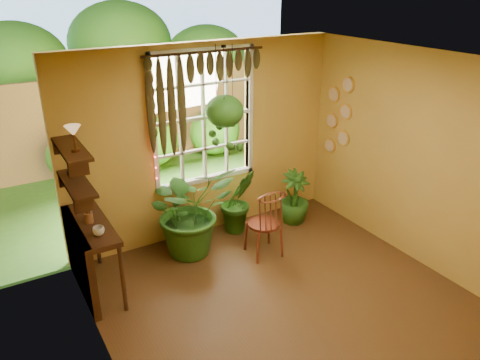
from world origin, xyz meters
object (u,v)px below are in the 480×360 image
object	(u,v)px
potted_plant_left	(190,209)
potted_plant_mid	(238,201)
counter_ledge	(84,252)
hanging_basket	(225,113)
windsor_chair	(265,233)

from	to	relation	value
potted_plant_left	potted_plant_mid	distance (m)	0.88
counter_ledge	potted_plant_left	bearing A→B (deg)	7.81
potted_plant_mid	hanging_basket	xyz separation A→B (m)	(-0.28, -0.13, 1.38)
potted_plant_mid	counter_ledge	bearing A→B (deg)	-170.48
potted_plant_left	potted_plant_mid	xyz separation A→B (m)	(0.84, 0.18, -0.16)
counter_ledge	potted_plant_mid	xyz separation A→B (m)	(2.28, 0.38, -0.07)
windsor_chair	potted_plant_mid	xyz separation A→B (m)	(0.03, 0.75, 0.15)
counter_ledge	hanging_basket	world-z (taller)	hanging_basket
windsor_chair	potted_plant_mid	size ratio (longest dim) A/B	1.19
counter_ledge	windsor_chair	xyz separation A→B (m)	(2.25, -0.37, -0.22)
potted_plant_left	windsor_chair	bearing A→B (deg)	-35.14
counter_ledge	windsor_chair	bearing A→B (deg)	-9.40
windsor_chair	potted_plant_mid	world-z (taller)	windsor_chair
potted_plant_left	hanging_basket	size ratio (longest dim) A/B	0.93
windsor_chair	potted_plant_mid	bearing A→B (deg)	92.69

